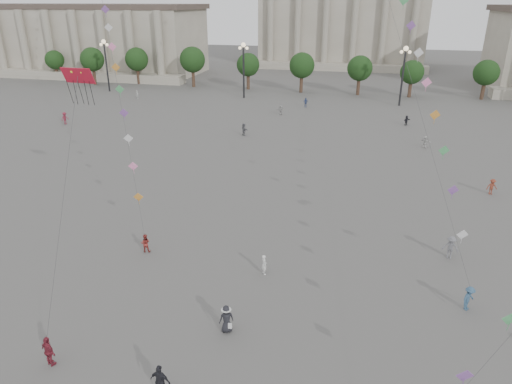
# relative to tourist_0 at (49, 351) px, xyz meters

# --- Properties ---
(ground) EXTENTS (360.00, 360.00, 0.00)m
(ground) POSITION_rel_tourist_0_xyz_m (6.03, 2.60, -0.92)
(ground) COLOR #53514E
(ground) RESTS_ON ground
(hall_west) EXTENTS (84.00, 26.22, 17.20)m
(hall_west) POSITION_rel_tourist_0_xyz_m (-68.97, 96.50, 7.51)
(hall_west) COLOR gray
(hall_west) RESTS_ON ground
(hall_central) EXTENTS (48.30, 34.30, 35.50)m
(hall_central) POSITION_rel_tourist_0_xyz_m (6.03, 131.82, 13.32)
(hall_central) COLOR gray
(hall_central) RESTS_ON ground
(tree_row) EXTENTS (137.12, 5.12, 8.00)m
(tree_row) POSITION_rel_tourist_0_xyz_m (6.03, 80.60, 4.48)
(tree_row) COLOR #39281C
(tree_row) RESTS_ON ground
(lamp_post_far_west) EXTENTS (2.00, 0.90, 10.65)m
(lamp_post_far_west) POSITION_rel_tourist_0_xyz_m (-38.97, 72.60, 6.44)
(lamp_post_far_west) COLOR #262628
(lamp_post_far_west) RESTS_ON ground
(lamp_post_mid_west) EXTENTS (2.00, 0.90, 10.65)m
(lamp_post_mid_west) POSITION_rel_tourist_0_xyz_m (-8.97, 72.60, 6.44)
(lamp_post_mid_west) COLOR #262628
(lamp_post_mid_west) RESTS_ON ground
(lamp_post_mid_east) EXTENTS (2.00, 0.90, 10.65)m
(lamp_post_mid_east) POSITION_rel_tourist_0_xyz_m (21.03, 72.60, 6.44)
(lamp_post_mid_east) COLOR #262628
(lamp_post_mid_east) RESTS_ON ground
(person_crowd_0) EXTENTS (1.10, 0.88, 1.75)m
(person_crowd_0) POSITION_rel_tourist_0_xyz_m (4.25, 67.08, -0.04)
(person_crowd_0) COLOR #384A7E
(person_crowd_0) RESTS_ON ground
(person_crowd_2) EXTENTS (1.09, 1.41, 1.92)m
(person_crowd_2) POSITION_rel_tourist_0_xyz_m (-30.92, 45.63, 0.04)
(person_crowd_2) COLOR maroon
(person_crowd_2) RESTS_ON ground
(person_crowd_4) EXTENTS (1.28, 1.49, 1.62)m
(person_crowd_4) POSITION_rel_tourist_0_xyz_m (0.91, 60.29, -0.11)
(person_crowd_4) COLOR #ADACA9
(person_crowd_4) RESTS_ON ground
(person_crowd_6) EXTENTS (1.32, 0.95, 1.84)m
(person_crowd_6) POSITION_rel_tourist_0_xyz_m (22.44, 16.94, 0.01)
(person_crowd_6) COLOR slate
(person_crowd_6) RESTS_ON ground
(person_crowd_7) EXTENTS (1.47, 1.21, 1.58)m
(person_crowd_7) POSITION_rel_tourist_0_xyz_m (23.23, 46.24, -0.13)
(person_crowd_7) COLOR silver
(person_crowd_7) RESTS_ON ground
(person_crowd_8) EXTENTS (1.17, 0.83, 1.65)m
(person_crowd_8) POSITION_rel_tourist_0_xyz_m (28.29, 31.12, -0.09)
(person_crowd_8) COLOR brown
(person_crowd_8) RESTS_ON ground
(person_crowd_9) EXTENTS (1.28, 1.37, 1.54)m
(person_crowd_9) POSITION_rel_tourist_0_xyz_m (21.49, 57.86, -0.15)
(person_crowd_9) COLOR black
(person_crowd_9) RESTS_ON ground
(person_crowd_10) EXTENTS (0.53, 0.68, 1.63)m
(person_crowd_10) POSITION_rel_tourist_0_xyz_m (-29.35, 66.81, -0.10)
(person_crowd_10) COLOR #ADAEA9
(person_crowd_10) RESTS_ON ground
(person_crowd_12) EXTENTS (1.52, 1.60, 1.81)m
(person_crowd_12) POSITION_rel_tourist_0_xyz_m (-1.73, 46.09, -0.01)
(person_crowd_12) COLOR slate
(person_crowd_12) RESTS_ON ground
(person_crowd_13) EXTENTS (0.61, 0.67, 1.53)m
(person_crowd_13) POSITION_rel_tourist_0_xyz_m (9.20, 11.43, -0.15)
(person_crowd_13) COLOR silver
(person_crowd_13) RESTS_ON ground
(tourist_0) EXTENTS (1.16, 0.79, 1.83)m
(tourist_0) POSITION_rel_tourist_0_xyz_m (0.00, 0.00, 0.00)
(tourist_0) COLOR maroon
(tourist_0) RESTS_ON ground
(tourist_1) EXTENTS (1.11, 0.54, 1.83)m
(tourist_1) POSITION_rel_tourist_0_xyz_m (6.66, -0.45, -0.00)
(tourist_1) COLOR black
(tourist_1) RESTS_ON ground
(kite_flyer_0) EXTENTS (0.85, 0.74, 1.50)m
(kite_flyer_0) POSITION_rel_tourist_0_xyz_m (-0.50, 12.27, -0.17)
(kite_flyer_0) COLOR maroon
(kite_flyer_0) RESTS_ON ground
(kite_flyer_1) EXTENTS (1.15, 1.24, 1.67)m
(kite_flyer_1) POSITION_rel_tourist_0_xyz_m (22.67, 10.51, -0.08)
(kite_flyer_1) COLOR #335473
(kite_flyer_1) RESTS_ON ground
(hat_person) EXTENTS (1.03, 0.92, 1.77)m
(hat_person) POSITION_rel_tourist_0_xyz_m (8.42, 4.87, 0.00)
(hat_person) COLOR black
(hat_person) RESTS_ON ground
(dragon_kite) EXTENTS (2.57, 5.48, 16.18)m
(dragon_kite) POSITION_rel_tourist_0_xyz_m (-2.85, 10.22, 12.05)
(dragon_kite) COLOR #AD1227
(dragon_kite) RESTS_ON ground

